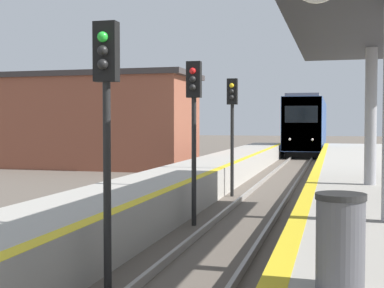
{
  "coord_description": "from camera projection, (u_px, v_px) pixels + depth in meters",
  "views": [
    {
      "loc": [
        2.23,
        -1.65,
        2.61
      ],
      "look_at": [
        -4.09,
        21.96,
        1.6
      ],
      "focal_mm": 50.0,
      "sensor_mm": 36.0,
      "label": 1
    }
  ],
  "objects": [
    {
      "name": "train",
      "position": [
        308.0,
        125.0,
        45.57
      ],
      "size": [
        2.76,
        19.01,
        4.62
      ],
      "color": "black",
      "rests_on": "ground"
    },
    {
      "name": "signal_near",
      "position": [
        106.0,
        103.0,
        8.06
      ],
      "size": [
        0.36,
        0.31,
        4.12
      ],
      "color": "black",
      "rests_on": "ground"
    },
    {
      "name": "signal_mid",
      "position": [
        194.0,
        111.0,
        13.33
      ],
      "size": [
        0.36,
        0.31,
        4.12
      ],
      "color": "black",
      "rests_on": "ground"
    },
    {
      "name": "trash_bin",
      "position": [
        340.0,
        241.0,
        5.19
      ],
      "size": [
        0.49,
        0.49,
        0.93
      ],
      "color": "#4C4C51",
      "rests_on": "platform_right"
    },
    {
      "name": "signal_far",
      "position": [
        232.0,
        114.0,
        18.59
      ],
      "size": [
        0.36,
        0.31,
        4.12
      ],
      "color": "black",
      "rests_on": "ground"
    },
    {
      "name": "station_building",
      "position": [
        87.0,
        120.0,
        30.93
      ],
      "size": [
        12.77,
        5.48,
        5.36
      ],
      "color": "brown",
      "rests_on": "ground"
    }
  ]
}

